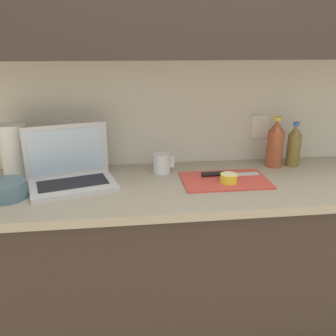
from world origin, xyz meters
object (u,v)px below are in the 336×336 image
at_px(cutting_board, 225,180).
at_px(paper_towel_roll, 15,151).
at_px(measuring_cup, 162,163).
at_px(knife, 221,174).
at_px(bottle_oil_tall, 275,144).
at_px(bowl_white, 6,190).
at_px(laptop, 70,171).
at_px(bottle_green_soda, 294,146).
at_px(lemon_half_cut, 229,178).

height_order(cutting_board, paper_towel_roll, paper_towel_roll).
height_order(cutting_board, measuring_cup, measuring_cup).
relative_size(knife, bottle_oil_tall, 1.09).
relative_size(knife, bowl_white, 1.75).
distance_m(laptop, knife, 0.68).
bearing_deg(knife, bottle_green_soda, 14.88).
xyz_separation_m(cutting_board, bowl_white, (-0.92, -0.08, 0.03)).
relative_size(bottle_green_soda, bowl_white, 1.42).
height_order(laptop, measuring_cup, laptop).
height_order(bottle_green_soda, bottle_oil_tall, bottle_oil_tall).
relative_size(laptop, knife, 1.49).
xyz_separation_m(laptop, bottle_oil_tall, (0.98, 0.12, 0.05)).
distance_m(lemon_half_cut, bottle_oil_tall, 0.37).
height_order(bottle_oil_tall, measuring_cup, bottle_oil_tall).
bearing_deg(lemon_half_cut, cutting_board, 98.97).
xyz_separation_m(knife, paper_towel_roll, (-0.93, 0.13, 0.11)).
bearing_deg(bowl_white, bottle_green_soda, 10.70).
distance_m(laptop, bottle_green_soda, 1.09).
xyz_separation_m(laptop, cutting_board, (0.68, -0.05, -0.06)).
relative_size(bottle_oil_tall, measuring_cup, 2.47).
xyz_separation_m(bottle_green_soda, paper_towel_roll, (-1.34, 0.01, 0.02)).
bearing_deg(bottle_green_soda, laptop, -173.73).
bearing_deg(bowl_white, bottle_oil_tall, 11.56).
bearing_deg(bottle_oil_tall, knife, -157.90).
bearing_deg(paper_towel_roll, knife, -8.05).
distance_m(laptop, lemon_half_cut, 0.69).
height_order(laptop, bowl_white, laptop).
height_order(laptop, lemon_half_cut, laptop).
bearing_deg(bowl_white, lemon_half_cut, 2.53).
relative_size(laptop, bottle_oil_tall, 1.63).
xyz_separation_m(measuring_cup, paper_towel_roll, (-0.67, 0.03, 0.08)).
relative_size(bottle_green_soda, bottle_oil_tall, 0.89).
relative_size(measuring_cup, paper_towel_roll, 0.41).
bearing_deg(lemon_half_cut, laptop, 172.64).
xyz_separation_m(laptop, measuring_cup, (0.41, 0.10, -0.01)).
height_order(measuring_cup, bowl_white, measuring_cup).
bearing_deg(laptop, cutting_board, -19.97).
xyz_separation_m(cutting_board, paper_towel_roll, (-0.94, 0.18, 0.12)).
bearing_deg(bottle_oil_tall, measuring_cup, -177.65).
height_order(cutting_board, bottle_oil_tall, bottle_oil_tall).
xyz_separation_m(lemon_half_cut, bottle_oil_tall, (0.29, 0.21, 0.09)).
relative_size(bottle_green_soda, measuring_cup, 2.19).
distance_m(knife, bowl_white, 0.92).
bearing_deg(bottle_green_soda, knife, -162.97).
bearing_deg(measuring_cup, bottle_green_soda, 2.00).
height_order(lemon_half_cut, measuring_cup, measuring_cup).
bearing_deg(bottle_oil_tall, laptop, -173.10).
bearing_deg(laptop, paper_towel_roll, 138.27).
relative_size(knife, bottle_green_soda, 1.23).
xyz_separation_m(measuring_cup, bowl_white, (-0.65, -0.22, -0.01)).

